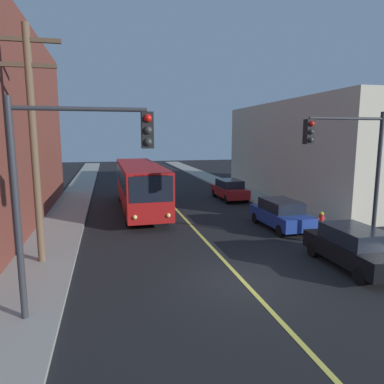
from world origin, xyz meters
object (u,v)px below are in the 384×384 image
city_bus (140,184)px  parked_car_black (354,247)px  traffic_signal_left_corner (75,168)px  fire_hydrant (321,219)px  parked_car_red (229,189)px  utility_pole_near (33,135)px  parked_car_blue (281,214)px  traffic_signal_right_corner (349,156)px

city_bus → parked_car_black: city_bus is taller
city_bus → traffic_signal_left_corner: (-2.95, -14.30, 2.49)m
city_bus → fire_hydrant: 11.99m
parked_car_black → parked_car_red: size_ratio=1.00×
parked_car_black → utility_pole_near: utility_pole_near is taller
parked_car_blue → parked_car_red: (0.24, 9.15, 0.00)m
parked_car_black → traffic_signal_right_corner: (0.73, 1.61, 3.46)m
fire_hydrant → utility_pole_near: bearing=-171.4°
parked_car_blue → utility_pole_near: (-11.97, -2.77, 4.33)m
parked_car_blue → traffic_signal_left_corner: 13.04m
traffic_signal_left_corner → parked_car_red: bearing=58.1°
city_bus → fire_hydrant: (9.32, -7.45, -1.23)m
parked_car_blue → city_bus: bearing=136.4°
traffic_signal_right_corner → city_bus: bearing=125.0°
parked_car_black → traffic_signal_left_corner: size_ratio=0.74×
traffic_signal_left_corner → traffic_signal_right_corner: bearing=15.8°
traffic_signal_right_corner → parked_car_red: bearing=92.0°
traffic_signal_left_corner → utility_pole_near: bearing=111.7°
parked_car_black → traffic_signal_left_corner: (-10.09, -1.45, 3.46)m
parked_car_black → traffic_signal_right_corner: bearing=65.5°
traffic_signal_right_corner → fire_hydrant: traffic_signal_right_corner is taller
city_bus → traffic_signal_right_corner: 13.95m
traffic_signal_left_corner → fire_hydrant: traffic_signal_left_corner is taller
parked_car_red → traffic_signal_left_corner: bearing=-121.9°
traffic_signal_left_corner → city_bus: bearing=78.4°
parked_car_blue → fire_hydrant: bearing=-16.2°
parked_car_black → parked_car_blue: same height
parked_car_blue → parked_car_red: size_ratio=1.00×
parked_car_red → traffic_signal_left_corner: size_ratio=0.74×
parked_car_black → parked_car_blue: 6.02m
parked_car_blue → traffic_signal_right_corner: traffic_signal_right_corner is taller
city_bus → parked_car_red: size_ratio=2.75×
parked_car_black → fire_hydrant: size_ratio=5.26×
city_bus → utility_pole_near: size_ratio=1.34×
parked_car_blue → traffic_signal_left_corner: size_ratio=0.74×
utility_pole_near → fire_hydrant: size_ratio=10.80×
utility_pole_near → parked_car_blue: bearing=13.0°
parked_car_red → fire_hydrant: parked_car_red is taller
parked_car_red → fire_hydrant: (1.92, -9.78, -0.26)m
parked_car_red → traffic_signal_left_corner: (-10.35, -16.63, 3.46)m
parked_car_blue → parked_car_red: same height
parked_car_black → parked_car_blue: (0.01, 6.02, 0.00)m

